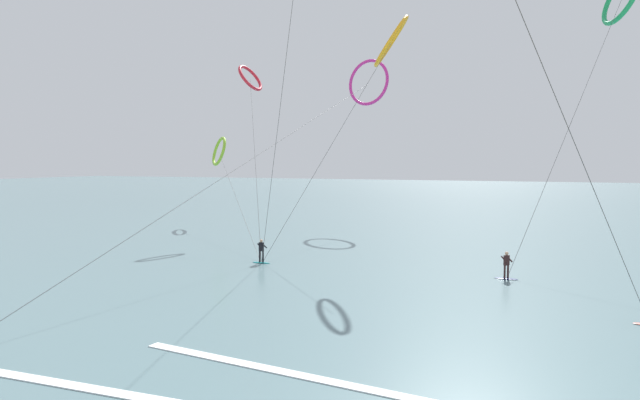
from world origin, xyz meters
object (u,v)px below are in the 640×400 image
Objects in this scene: kite_magenta at (368,82)px; kite_crimson at (250,78)px; surfer_teal at (261,253)px; surfer_navy at (506,267)px; kite_amber at (391,42)px; kite_lime at (219,151)px.

kite_magenta reaches higher than kite_crimson.
surfer_teal is 16.48m from surfer_navy.
kite_amber is at bearing -52.49° from kite_magenta.
kite_crimson reaches higher than surfer_teal.
kite_lime is (-6.88, 4.48, -7.43)m from kite_crimson.
kite_lime is (-15.71, -7.68, -8.08)m from kite_magenta.
surfer_navy is 39.82m from kite_lime.
kite_amber is (-9.32, 6.66, 15.65)m from surfer_navy.
kite_crimson is (-26.83, 15.29, 15.05)m from surfer_navy.
kite_magenta reaches higher than surfer_teal.
surfer_teal is 32.70m from kite_magenta.
kite_amber is (17.50, -8.63, 0.60)m from kite_crimson.
kite_magenta is at bearing -108.11° from surfer_navy.
surfer_teal is 24.62m from kite_crimson.
kite_crimson reaches higher than kite_lime.
kite_crimson is 0.99× the size of kite_amber.
surfer_navy is at bearing -116.53° from kite_crimson.
kite_lime is at bearing -139.09° from kite_magenta.
kite_lime is (-17.27, 20.96, 7.63)m from surfer_teal.
surfer_navy is 0.09× the size of kite_amber.
kite_amber reaches higher than surfer_navy.
kite_magenta is 22.53m from kite_amber.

